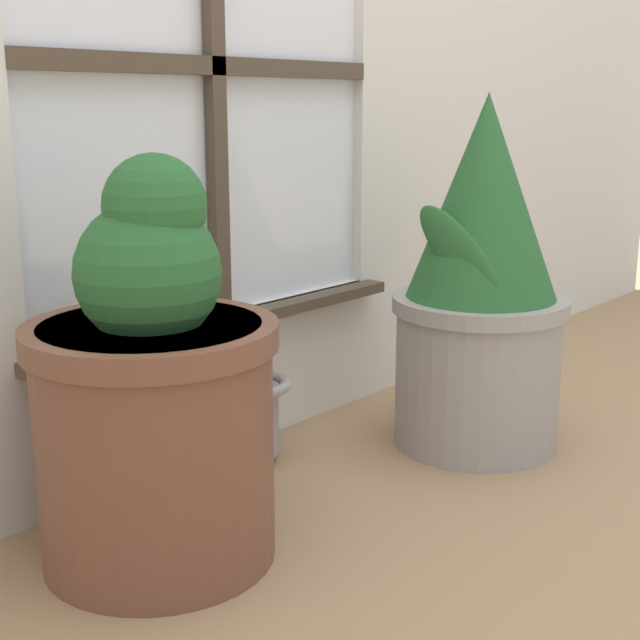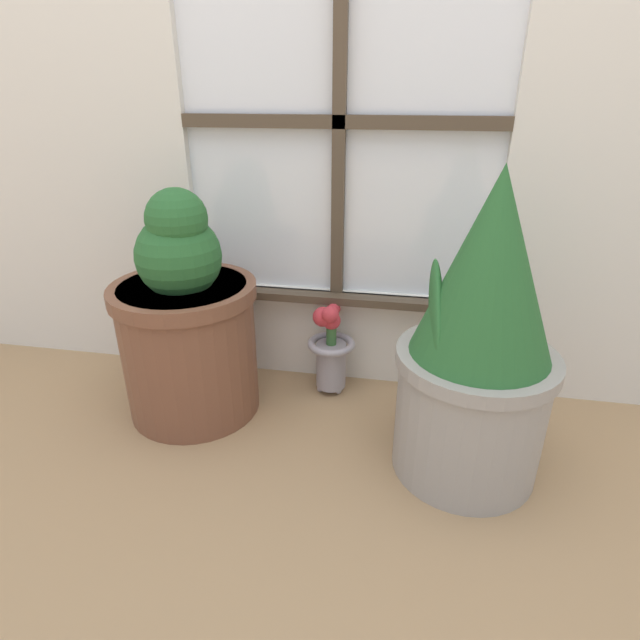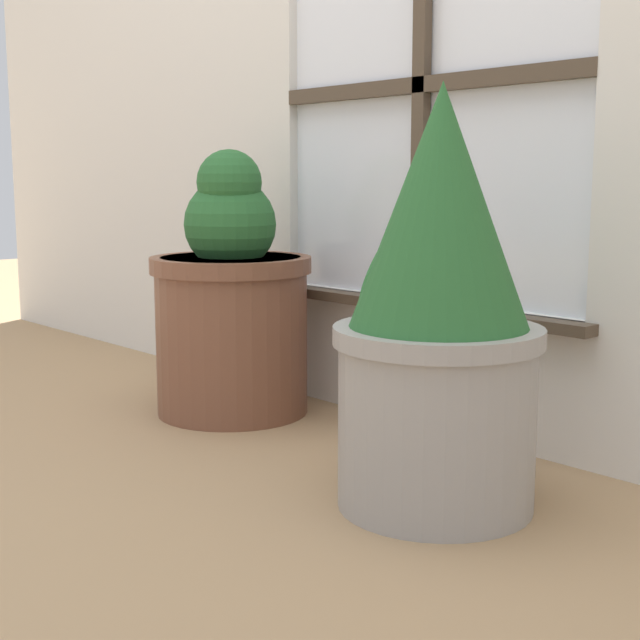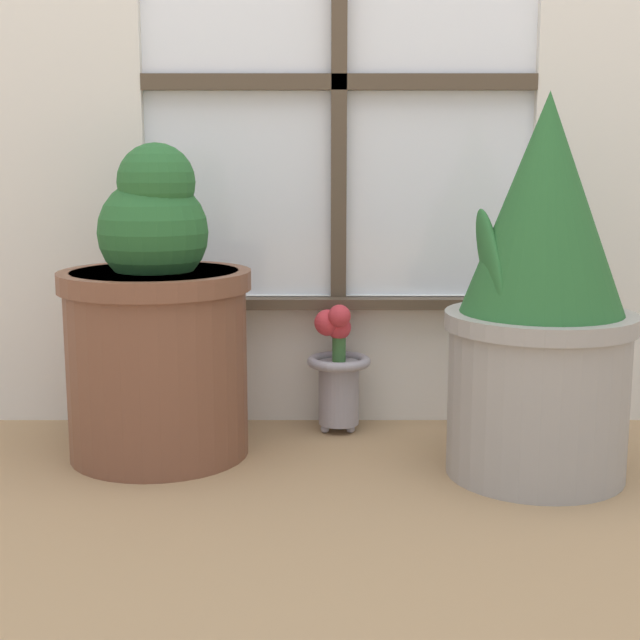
% 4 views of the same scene
% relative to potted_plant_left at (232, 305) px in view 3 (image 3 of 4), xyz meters
% --- Properties ---
extents(ground_plane, '(10.00, 10.00, 0.00)m').
position_rel_potted_plant_left_xyz_m(ground_plane, '(0.38, -0.26, -0.27)').
color(ground_plane, tan).
extents(potted_plant_left, '(0.40, 0.40, 0.65)m').
position_rel_potted_plant_left_xyz_m(potted_plant_left, '(0.00, 0.00, 0.00)').
color(potted_plant_left, brown).
rests_on(potted_plant_left, ground_plane).
extents(potted_plant_right, '(0.37, 0.37, 0.75)m').
position_rel_potted_plant_left_xyz_m(potted_plant_right, '(0.77, -0.12, 0.08)').
color(potted_plant_right, '#9E9993').
rests_on(potted_plant_right, ground_plane).
extents(flower_vase, '(0.15, 0.15, 0.30)m').
position_rel_potted_plant_left_xyz_m(flower_vase, '(0.38, 0.16, -0.13)').
color(flower_vase, '#99939E').
rests_on(flower_vase, ground_plane).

